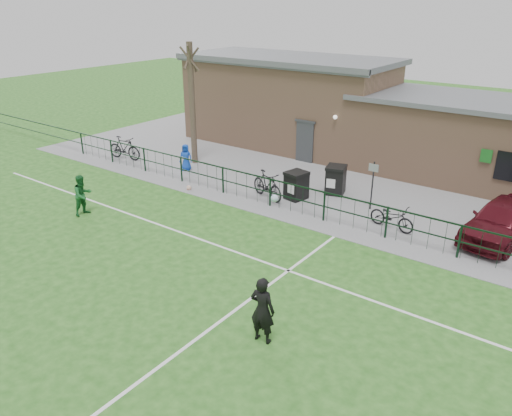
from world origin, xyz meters
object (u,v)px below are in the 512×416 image
Objects in this scene: outfield_player at (83,195)px; bicycle_e at (392,217)px; bicycle_d at (267,185)px; wheelie_bin_right at (336,181)px; sign_post at (372,186)px; ball_ground at (189,188)px; car_maroon at (502,220)px; spectator_child at (186,157)px; wheelie_bin_left at (296,186)px; bare_tree at (192,105)px; bicycle_b at (124,148)px.

bicycle_e is at bearing -60.84° from outfield_player.
outfield_player is at bearing 158.44° from bicycle_d.
wheelie_bin_right is 0.58× the size of sign_post.
sign_post is 1.96m from bicycle_e.
bicycle_d is at bearing 19.96° from ball_ground.
car_maroon is at bearing -59.97° from bicycle_d.
wheelie_bin_right is 0.88× the size of spectator_child.
car_maroon reaches higher than bicycle_d.
bicycle_e is at bearing -46.80° from wheelie_bin_right.
wheelie_bin_left is at bearing -165.10° from sign_post.
bare_tree is at bearing -178.57° from wheelie_bin_left.
ball_ground is (2.01, -1.94, -0.57)m from spectator_child.
bicycle_d is (5.94, -1.90, -2.39)m from bare_tree.
bicycle_b is 3.94m from spectator_child.
bicycle_d is at bearing -134.27° from wheelie_bin_left.
bicycle_b is 9.29m from bicycle_d.
outfield_player is at bearing -108.30° from ball_ground.
wheelie_bin_left reaches higher than bicycle_e.
ball_ground is at bearing 108.24° from bicycle_e.
outfield_player is at bearing -142.57° from car_maroon.
wheelie_bin_right is 0.58× the size of bicycle_d.
car_maroon is 2.39× the size of bicycle_e.
spectator_child is at bearing 136.02° from ball_ground.
bicycle_e is (4.43, -0.46, -0.09)m from wheelie_bin_left.
bicycle_d is at bearing -31.19° from spectator_child.
wheelie_bin_right is (1.03, 1.56, 0.02)m from wheelie_bin_left.
bicycle_e is (5.44, 0.23, -0.13)m from bicycle_d.
bicycle_d is at bearing -148.26° from wheelie_bin_right.
wheelie_bin_left is at bearing -9.85° from bare_tree.
bicycle_b reaches higher than bicycle_e.
car_maroon is 19.04× the size of ball_ground.
sign_post is at bearing -93.40° from bicycle_b.
bicycle_d is 1.22× the size of outfield_player.
bicycle_e reaches higher than ball_ground.
bicycle_e is 8.96m from ball_ground.
bare_tree reaches higher than wheelie_bin_left.
sign_post is (3.03, 0.81, 0.44)m from wheelie_bin_left.
bare_tree is 11.77m from bicycle_e.
wheelie_bin_left is 0.96× the size of wheelie_bin_right.
wheelie_bin_right is 6.84m from car_maroon.
spectator_child is at bearing 175.70° from wheelie_bin_right.
wheelie_bin_left reaches higher than ball_ground.
car_maroon is 3.24× the size of spectator_child.
wheelie_bin_right is at bearing -175.33° from car_maroon.
bicycle_d is at bearing 101.25° from bicycle_e.
wheelie_bin_left is 4.96× the size of ball_ground.
bicycle_e is 7.96× the size of ball_ground.
car_maroon is at bearing 18.56° from wheelie_bin_left.
spectator_child is at bearing -168.81° from wheelie_bin_left.
spectator_child is (-5.40, 0.70, 0.06)m from bicycle_d.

